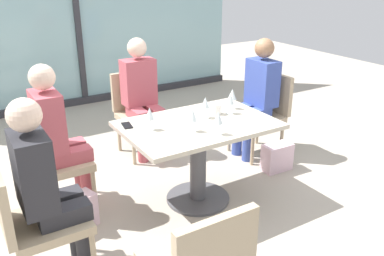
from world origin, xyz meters
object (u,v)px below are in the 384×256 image
at_px(cell_phone_on_table, 127,125).
at_px(handbag_0, 77,213).
at_px(chair_far_left, 47,158).
at_px(wine_glass_0, 230,99).
at_px(coffee_cup, 217,109).
at_px(person_near_window, 142,93).
at_px(person_side_end, 46,184).
at_px(person_far_right, 257,93).
at_px(wine_glass_3, 150,114).
at_px(person_far_left, 58,132).
at_px(dining_table_main, 198,144).
at_px(chair_far_right, 264,109).
at_px(handbag_1, 277,157).
at_px(wine_glass_5, 205,103).
at_px(chair_near_window, 138,108).
at_px(wine_glass_4, 219,118).
at_px(wine_glass_1, 193,116).
at_px(chair_side_end, 32,217).
at_px(wine_glass_2, 232,95).

height_order(cell_phone_on_table, handbag_0, cell_phone_on_table).
bearing_deg(chair_far_left, wine_glass_0, -16.09).
bearing_deg(coffee_cup, person_near_window, 103.92).
height_order(person_side_end, handbag_0, person_side_end).
bearing_deg(cell_phone_on_table, person_far_right, 18.10).
bearing_deg(person_side_end, wine_glass_3, 23.46).
relative_size(person_far_left, person_side_end, 1.00).
xyz_separation_m(dining_table_main, handbag_0, (-1.04, 0.13, -0.40)).
xyz_separation_m(chair_far_right, person_far_left, (-2.17, 0.00, 0.20)).
bearing_deg(handbag_1, wine_glass_5, -178.11).
relative_size(chair_near_window, person_far_left, 0.69).
height_order(dining_table_main, person_side_end, person_side_end).
bearing_deg(chair_far_right, wine_glass_4, -145.99).
relative_size(wine_glass_1, coffee_cup, 2.06).
bearing_deg(chair_side_end, wine_glass_0, 11.82).
xyz_separation_m(person_far_right, handbag_0, (-2.07, -0.35, -0.56)).
relative_size(chair_far_left, wine_glass_2, 4.70).
bearing_deg(chair_near_window, wine_glass_5, -84.40).
relative_size(person_side_end, handbag_1, 4.20).
xyz_separation_m(wine_glass_2, handbag_0, (-1.49, -0.01, -0.72)).
bearing_deg(handbag_0, wine_glass_5, -19.83).
distance_m(chair_near_window, cell_phone_on_table, 1.13).
relative_size(person_far_left, cell_phone_on_table, 8.75).
xyz_separation_m(person_near_window, wine_glass_4, (0.00, -1.40, 0.16)).
bearing_deg(wine_glass_3, wine_glass_1, -37.13).
relative_size(chair_far_left, wine_glass_3, 4.70).
relative_size(wine_glass_2, wine_glass_4, 1.00).
distance_m(wine_glass_2, wine_glass_3, 0.86).
xyz_separation_m(chair_far_left, handbag_1, (2.12, -0.42, -0.36)).
xyz_separation_m(chair_far_left, person_near_window, (1.14, 0.63, 0.20)).
bearing_deg(person_near_window, wine_glass_1, -96.28).
relative_size(chair_far_left, handbag_0, 2.90).
height_order(person_far_left, cell_phone_on_table, person_far_left).
bearing_deg(chair_near_window, wine_glass_2, -67.36).
distance_m(person_side_end, wine_glass_4, 1.32).
bearing_deg(wine_glass_4, person_far_right, 36.75).
bearing_deg(wine_glass_3, dining_table_main, -9.95).
bearing_deg(person_far_right, wine_glass_1, -152.29).
height_order(wine_glass_4, handbag_0, wine_glass_4).
distance_m(chair_far_right, person_side_end, 2.58).
height_order(chair_far_right, wine_glass_0, wine_glass_0).
bearing_deg(chair_side_end, handbag_1, 9.04).
bearing_deg(wine_glass_3, person_near_window, 68.77).
bearing_deg(wine_glass_0, wine_glass_1, -159.72).
distance_m(handbag_0, handbag_1, 2.02).
relative_size(chair_near_window, chair_side_end, 1.00).
distance_m(chair_far_left, chair_far_right, 2.28).
distance_m(person_far_left, person_far_right, 2.06).
height_order(wine_glass_0, coffee_cup, wine_glass_0).
xyz_separation_m(chair_far_right, chair_side_end, (-2.55, -0.80, 0.00)).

